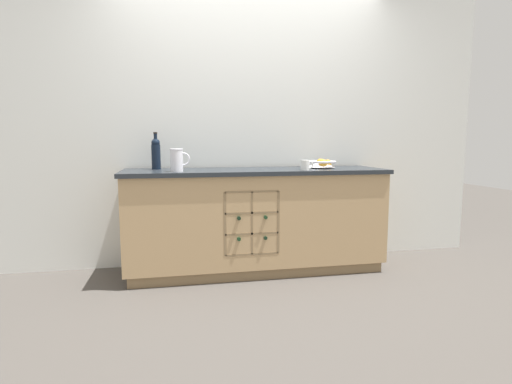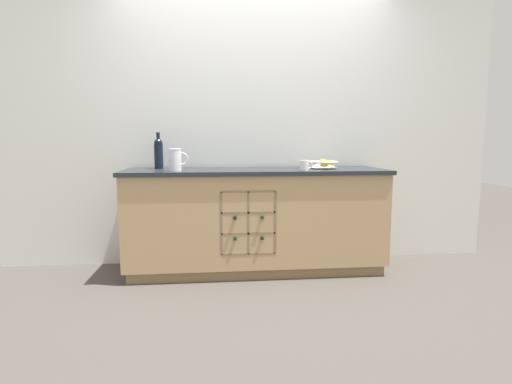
% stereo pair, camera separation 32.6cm
% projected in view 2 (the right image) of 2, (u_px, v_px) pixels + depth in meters
% --- Properties ---
extents(ground_plane, '(14.00, 14.00, 0.00)m').
position_uv_depth(ground_plane, '(256.00, 270.00, 3.51)').
color(ground_plane, '#4C4742').
extents(back_wall, '(4.58, 0.06, 2.55)m').
position_uv_depth(back_wall, '(252.00, 125.00, 3.70)').
color(back_wall, silver).
rests_on(back_wall, ground_plane).
extents(kitchen_island, '(2.22, 0.62, 0.89)m').
position_uv_depth(kitchen_island, '(256.00, 220.00, 3.45)').
color(kitchen_island, olive).
rests_on(kitchen_island, ground_plane).
extents(fruit_bowl, '(0.27, 0.27, 0.08)m').
position_uv_depth(fruit_bowl, '(324.00, 164.00, 3.47)').
color(fruit_bowl, silver).
rests_on(fruit_bowl, kitchen_island).
extents(white_pitcher, '(0.15, 0.10, 0.18)m').
position_uv_depth(white_pitcher, '(176.00, 159.00, 3.17)').
color(white_pitcher, white).
rests_on(white_pitcher, kitchen_island).
extents(ceramic_mug, '(0.11, 0.07, 0.08)m').
position_uv_depth(ceramic_mug, '(305.00, 165.00, 3.24)').
color(ceramic_mug, white).
rests_on(ceramic_mug, kitchen_island).
extents(standing_wine_bottle, '(0.08, 0.08, 0.31)m').
position_uv_depth(standing_wine_bottle, '(159.00, 153.00, 3.45)').
color(standing_wine_bottle, black).
rests_on(standing_wine_bottle, kitchen_island).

